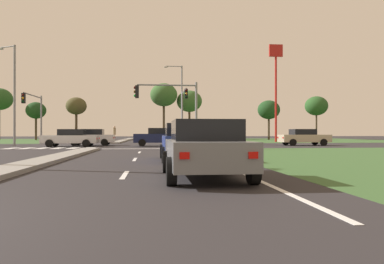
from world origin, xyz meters
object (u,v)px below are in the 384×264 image
(car_grey_seventh, at_px, (204,148))
(treeline_fourth, at_px, (164,95))
(street_lamp_third, at_px, (180,100))
(fastfood_pole_sign, at_px, (276,72))
(car_blue_fifth, at_px, (184,142))
(street_lamp_second, at_px, (13,90))
(treeline_second, at_px, (36,111))
(traffic_signal_far_left, at_px, (35,109))
(pedestrian_at_median, at_px, (114,132))
(treeline_third, at_px, (76,106))
(traffic_signal_near_right, at_px, (172,102))
(car_maroon_third, at_px, (212,137))
(treeline_sixth, at_px, (269,110))
(traffic_signal_far_right, at_px, (184,106))
(car_silver_sixth, at_px, (71,138))
(car_beige_fourth, at_px, (304,137))
(car_navy_second, at_px, (158,137))
(car_white_near, at_px, (91,137))
(treeline_seventh, at_px, (316,106))
(treeline_fifth, at_px, (189,101))

(car_grey_seventh, height_order, treeline_fourth, treeline_fourth)
(street_lamp_third, xyz_separation_m, fastfood_pole_sign, (12.53, -1.45, 3.68))
(car_blue_fifth, bearing_deg, street_lamp_second, 125.70)
(treeline_second, bearing_deg, traffic_signal_far_left, -73.43)
(pedestrian_at_median, xyz_separation_m, treeline_third, (-8.16, 18.67, 4.34))
(traffic_signal_near_right, bearing_deg, car_blue_fifth, -90.70)
(street_lamp_second, bearing_deg, car_maroon_third, 2.21)
(street_lamp_second, distance_m, treeline_third, 28.26)
(car_grey_seventh, bearing_deg, treeline_second, 110.70)
(treeline_sixth, bearing_deg, street_lamp_third, -138.78)
(traffic_signal_far_right, xyz_separation_m, street_lamp_third, (0.38, 9.37, 1.56))
(car_silver_sixth, distance_m, treeline_fourth, 35.89)
(car_maroon_third, height_order, traffic_signal_far_left, traffic_signal_far_left)
(treeline_sixth, bearing_deg, car_maroon_third, -118.13)
(traffic_signal_far_left, distance_m, street_lamp_third, 18.47)
(traffic_signal_near_right, xyz_separation_m, fastfood_pole_sign, (14.75, 19.24, 5.77))
(treeline_third, xyz_separation_m, treeline_sixth, (33.20, 0.01, -0.37))
(fastfood_pole_sign, relative_size, treeline_third, 1.80)
(car_beige_fourth, xyz_separation_m, car_silver_sixth, (-21.02, -1.09, -0.02))
(fastfood_pole_sign, bearing_deg, car_grey_seventh, -111.64)
(car_navy_second, height_order, treeline_second, treeline_second)
(street_lamp_third, bearing_deg, car_beige_fourth, -55.74)
(car_navy_second, distance_m, car_grey_seventh, 23.70)
(car_white_near, bearing_deg, car_beige_fourth, -95.76)
(fastfood_pole_sign, bearing_deg, treeline_fourth, 126.68)
(traffic_signal_far_left, bearing_deg, fastfood_pole_sign, 16.41)
(pedestrian_at_median, relative_size, treeline_fourth, 0.19)
(traffic_signal_far_right, distance_m, treeline_seventh, 35.22)
(car_navy_second, relative_size, traffic_signal_far_right, 0.73)
(pedestrian_at_median, bearing_deg, traffic_signal_far_left, -94.61)
(treeline_second, bearing_deg, car_beige_fourth, -43.53)
(traffic_signal_far_right, relative_size, pedestrian_at_median, 3.09)
(fastfood_pole_sign, height_order, treeline_second, fastfood_pole_sign)
(car_grey_seventh, bearing_deg, car_blue_fifth, 89.93)
(pedestrian_at_median, bearing_deg, car_grey_seventh, -33.35)
(car_navy_second, height_order, treeline_fifth, treeline_fifth)
(car_maroon_third, relative_size, car_beige_fourth, 0.97)
(car_maroon_third, height_order, street_lamp_third, street_lamp_third)
(car_navy_second, distance_m, street_lamp_second, 13.87)
(treeline_second, bearing_deg, car_white_near, -64.95)
(treeline_fourth, bearing_deg, treeline_third, -169.11)
(car_white_near, bearing_deg, street_lamp_third, -35.08)
(car_silver_sixth, relative_size, treeline_second, 0.71)
(street_lamp_second, xyz_separation_m, pedestrian_at_median, (8.10, 9.59, -3.80))
(car_beige_fourth, height_order, treeline_sixth, treeline_sixth)
(treeline_second, distance_m, treeline_fifth, 26.74)
(car_maroon_third, xyz_separation_m, treeline_sixth, (14.73, 27.56, 4.47))
(traffic_signal_near_right, bearing_deg, street_lamp_second, 152.99)
(street_lamp_second, relative_size, treeline_fourth, 0.91)
(car_blue_fifth, xyz_separation_m, traffic_signal_far_right, (1.99, 23.52, 3.24))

